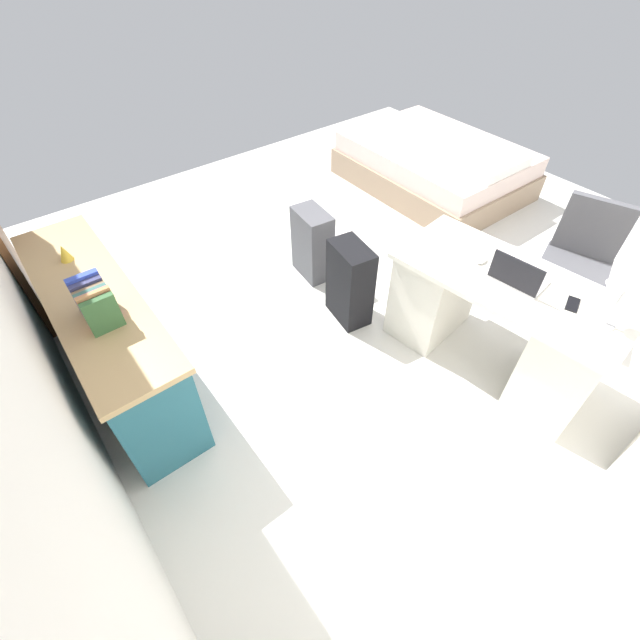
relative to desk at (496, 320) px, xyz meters
name	(u,v)px	position (x,y,z in m)	size (l,w,h in m)	color
ground_plane	(383,285)	(1.04, 0.00, -0.39)	(5.99, 5.99, 0.00)	silver
desk	(496,320)	(0.00, 0.00, 0.00)	(1.51, 0.84, 0.75)	silver
office_chair	(572,270)	(-0.04, -0.87, 0.03)	(0.58, 0.58, 0.94)	black
credenza	(111,337)	(1.45, 2.11, 0.00)	(1.80, 0.48, 0.78)	#235B6B
bed	(435,166)	(1.97, -1.65, -0.15)	(1.92, 1.42, 0.58)	gray
suitcase_black	(350,284)	(0.95, 0.48, -0.06)	(0.36, 0.22, 0.66)	black
suitcase_spare_grey	(312,244)	(1.56, 0.37, -0.09)	(0.36, 0.22, 0.61)	#4C4C51
laptop	(517,277)	(-0.03, 0.02, 0.41)	(0.34, 0.26, 0.21)	#B7B7BC
computer_mouse	(481,260)	(0.23, 0.01, 0.37)	(0.06, 0.10, 0.03)	white
cell_phone_near_laptop	(573,304)	(-0.35, -0.08, 0.36)	(0.07, 0.14, 0.01)	black
desk_lamp	(619,286)	(-0.51, -0.07, 0.62)	(0.16, 0.11, 0.34)	silver
book_row	(96,303)	(1.20, 2.11, 0.49)	(0.28, 0.17, 0.24)	#335D34
figurine_small	(64,253)	(1.86, 2.11, 0.44)	(0.08, 0.08, 0.11)	gold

